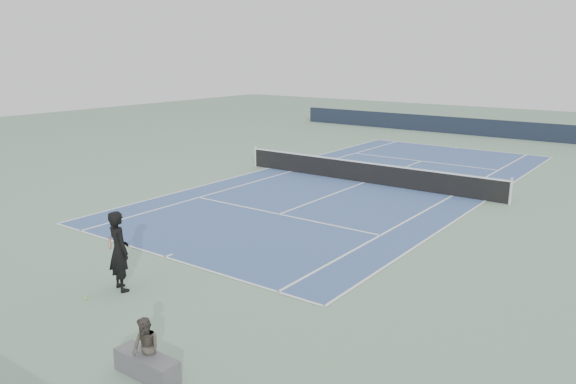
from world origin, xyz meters
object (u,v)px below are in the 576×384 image
Objects in this scene: tennis_ball at (86,298)px; spectator_bench at (146,357)px; tennis_net at (365,172)px; tennis_player at (119,251)px.

tennis_ball is 0.04× the size of spectator_bench.
tennis_ball is (0.65, -14.94, -0.47)m from tennis_net.
tennis_player is 4.24m from spectator_bench.
tennis_net is 207.15× the size of tennis_ball.
tennis_net is 9.27× the size of spectator_bench.
spectator_bench is at bearing -74.73° from tennis_net.
tennis_player is 32.74× the size of tennis_ball.
spectator_bench is (4.43, -16.23, -0.10)m from tennis_net.
tennis_ball is 4.02m from spectator_bench.
tennis_net reaches higher than tennis_ball.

